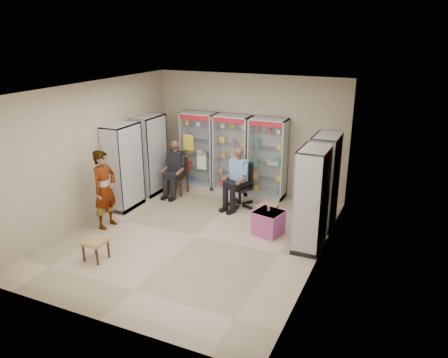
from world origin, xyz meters
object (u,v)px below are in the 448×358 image
at_px(cabinet_right_far, 324,182).
at_px(standing_man, 105,189).
at_px(cabinet_left_far, 150,155).
at_px(office_chair, 240,185).
at_px(seated_shopkeeper, 239,180).
at_px(cabinet_left_near, 123,167).
at_px(pink_trunk, 268,223).
at_px(cabinet_back_mid, 232,154).
at_px(woven_stool_b, 96,250).
at_px(cabinet_back_left, 199,150).
at_px(wooden_chair, 178,176).
at_px(cabinet_back_right, 268,159).
at_px(cabinet_right_near, 311,199).
at_px(woven_stool_a, 268,213).

distance_m(cabinet_right_far, standing_man, 4.61).
distance_m(cabinet_left_far, office_chair, 2.50).
xyz_separation_m(cabinet_left_far, seated_shopkeeper, (2.45, 0.01, -0.32)).
distance_m(cabinet_left_near, pink_trunk, 3.64).
xyz_separation_m(cabinet_back_mid, woven_stool_b, (-0.87, -4.32, -0.80)).
distance_m(cabinet_left_far, seated_shopkeeper, 2.47).
height_order(pink_trunk, woven_stool_b, pink_trunk).
relative_size(cabinet_back_left, cabinet_left_near, 1.00).
xyz_separation_m(cabinet_left_near, office_chair, (2.45, 1.16, -0.46)).
distance_m(wooden_chair, standing_man, 2.40).
xyz_separation_m(cabinet_back_mid, wooden_chair, (-1.20, -0.73, -0.53)).
xyz_separation_m(cabinet_back_right, cabinet_left_far, (-2.83, -0.93, 0.00)).
bearing_deg(standing_man, cabinet_back_left, -8.75).
distance_m(seated_shopkeeper, pink_trunk, 1.61).
distance_m(wooden_chair, pink_trunk, 3.16).
relative_size(cabinet_left_near, seated_shopkeeper, 1.46).
height_order(cabinet_right_far, cabinet_left_near, same).
relative_size(cabinet_right_near, seated_shopkeeper, 1.46).
relative_size(cabinet_right_near, pink_trunk, 3.82).
xyz_separation_m(cabinet_right_far, cabinet_right_near, (0.00, -1.10, 0.00)).
xyz_separation_m(wooden_chair, standing_man, (-0.40, -2.34, 0.38)).
bearing_deg(cabinet_back_right, standing_man, -129.70).
xyz_separation_m(wooden_chair, seated_shopkeeper, (1.77, -0.19, 0.21)).
xyz_separation_m(cabinet_right_far, woven_stool_b, (-3.45, -3.19, -0.80)).
bearing_deg(cabinet_back_mid, cabinet_right_far, -23.65).
bearing_deg(pink_trunk, office_chair, 134.16).
relative_size(cabinet_back_left, woven_stool_a, 5.14).
bearing_deg(wooden_chair, woven_stool_a, -14.63).
relative_size(cabinet_back_mid, cabinet_left_far, 1.00).
relative_size(seated_shopkeeper, standing_man, 0.81).
relative_size(seated_shopkeeper, pink_trunk, 2.62).
xyz_separation_m(cabinet_back_mid, cabinet_back_right, (0.95, 0.00, 0.00)).
xyz_separation_m(cabinet_left_near, seated_shopkeeper, (2.45, 1.11, -0.32)).
distance_m(pink_trunk, woven_stool_b, 3.44).
relative_size(cabinet_right_far, wooden_chair, 2.13).
relative_size(wooden_chair, seated_shopkeeper, 0.69).
xyz_separation_m(seated_shopkeeper, woven_stool_b, (-1.45, -3.39, -0.49)).
bearing_deg(cabinet_left_near, seated_shopkeeper, 114.27).
distance_m(cabinet_back_left, cabinet_back_right, 1.90).
height_order(cabinet_back_mid, cabinet_left_far, same).
xyz_separation_m(cabinet_right_near, pink_trunk, (-0.90, 0.22, -0.75)).
xyz_separation_m(cabinet_right_near, office_chair, (-2.01, 1.36, -0.46)).
bearing_deg(cabinet_back_right, cabinet_back_left, 180.00).
bearing_deg(cabinet_left_far, wooden_chair, 106.39).
height_order(cabinet_back_right, woven_stool_b, cabinet_back_right).
relative_size(cabinet_back_left, standing_man, 1.18).
xyz_separation_m(cabinet_back_mid, standing_man, (-1.60, -3.07, -0.15)).
height_order(pink_trunk, woven_stool_a, pink_trunk).
distance_m(pink_trunk, woven_stool_a, 0.63).
height_order(cabinet_left_far, standing_man, cabinet_left_far).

